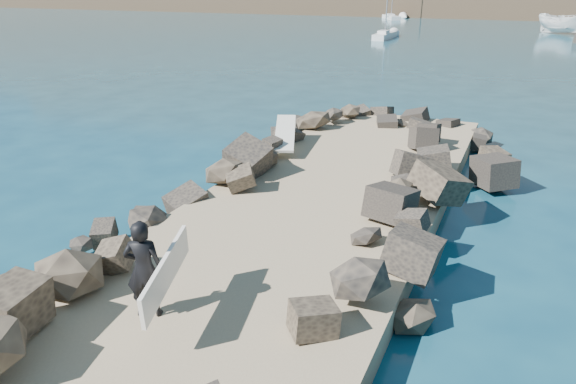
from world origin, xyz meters
The scene contains 9 objects.
ground centered at (0.00, 0.00, 0.00)m, with size 800.00×800.00×0.00m, color #0F384C.
jetty centered at (0.00, -2.00, 0.30)m, with size 6.00×26.00×0.60m, color #8C7759.
riprap_left centered at (-2.90, -1.50, 0.50)m, with size 2.60×22.00×1.00m, color black.
riprap_right centered at (2.90, -1.50, 0.50)m, with size 2.60×22.00×1.00m, color black.
surfboard_resting centered at (-2.66, 4.57, 1.04)m, with size 0.65×2.60×0.09m, color silver.
boat_imported centered at (7.67, 64.89, 1.30)m, with size 2.54×6.76×2.61m, color white.
surfer_with_board centered at (-0.71, -5.00, 1.48)m, with size 1.19×2.09×1.75m.
sailboat_a centered at (-10.98, 49.69, 0.35)m, with size 1.39×6.27×7.64m.
sailboat_e centered at (-19.08, 84.93, 0.35)m, with size 4.88×7.32×8.90m.
Camera 1 is at (4.44, -10.69, 5.82)m, focal length 32.00 mm.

